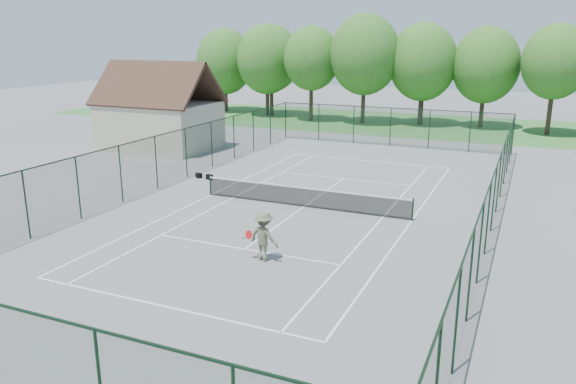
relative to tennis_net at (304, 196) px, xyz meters
name	(u,v)px	position (x,y,z in m)	size (l,w,h in m)	color
ground	(304,207)	(0.00, 0.00, -0.58)	(140.00, 140.00, 0.00)	slate
grass_far	(419,125)	(0.00, 30.00, -0.57)	(80.00, 16.00, 0.01)	#3B7B36
court_lines	(304,207)	(0.00, 0.00, -0.57)	(11.05, 23.85, 0.01)	white
tennis_net	(304,196)	(0.00, 0.00, 0.00)	(11.08, 0.08, 1.10)	black
fence_enclosure	(304,177)	(0.00, 0.00, 0.98)	(18.05, 36.05, 3.02)	#1A3521
utility_building	(159,108)	(-16.00, 10.00, 2.54)	(8.60, 6.27, 6.63)	beige
tree_line_far	(423,62)	(0.00, 30.00, 5.42)	(39.40, 6.40, 9.70)	#3C281F
sports_bag_a	(199,176)	(-8.16, 3.01, -0.42)	(0.39, 0.23, 0.31)	black
sports_bag_b	(209,177)	(-7.38, 2.96, -0.42)	(0.40, 0.25, 0.31)	black
tennis_player	(264,236)	(1.23, -7.11, 0.39)	(1.89, 0.97, 1.94)	#5C6145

